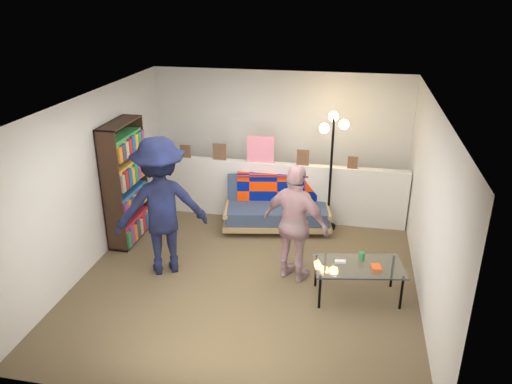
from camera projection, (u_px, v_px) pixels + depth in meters
ground at (250, 272)px, 7.01m from camera, size 5.00×5.00×0.00m
room_shell at (257, 148)px, 6.79m from camera, size 4.60×5.05×2.45m
half_wall_ledge at (272, 191)px, 8.45m from camera, size 4.45×0.15×1.00m
ledge_decor at (259, 152)px, 8.21m from camera, size 2.97×0.02×0.45m
futon_sofa at (278, 208)px, 8.18m from camera, size 1.84×1.10×0.74m
bookshelf at (126, 186)px, 7.62m from camera, size 0.31×0.94×1.88m
coffee_table at (359, 267)px, 6.28m from camera, size 1.21×0.80×0.58m
floor_lamp at (332, 148)px, 7.79m from camera, size 0.45×0.37×1.92m
person_left at (161, 207)px, 6.71m from camera, size 1.44×1.22×1.94m
person_right at (296, 224)px, 6.56m from camera, size 1.03×0.74×1.63m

